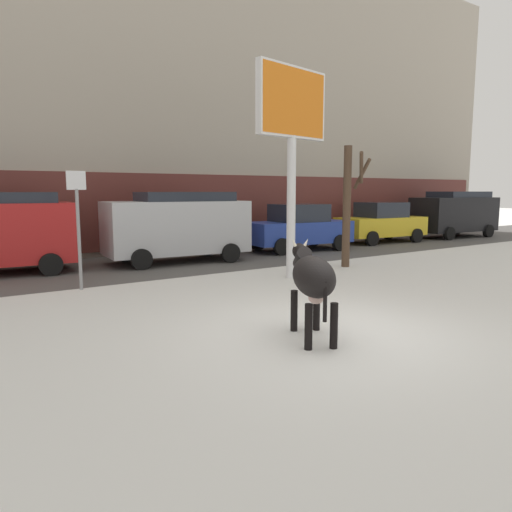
{
  "coord_description": "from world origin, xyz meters",
  "views": [
    {
      "loc": [
        -5.48,
        -5.84,
        2.36
      ],
      "look_at": [
        -0.27,
        1.81,
        1.1
      ],
      "focal_mm": 33.78,
      "sensor_mm": 36.0,
      "label": 1
    }
  ],
  "objects_px": {
    "car_yellow_sedan": "(381,223)",
    "pedestrian_near_billboard": "(233,225)",
    "car_black_van": "(454,213)",
    "bare_tree_left_lot": "(348,203)",
    "billboard": "(292,116)",
    "street_sign": "(78,220)",
    "cow_black": "(312,277)",
    "car_blue_sedan": "(299,228)",
    "car_silver_van": "(177,225)"
  },
  "relations": [
    {
      "from": "car_yellow_sedan",
      "to": "pedestrian_near_billboard",
      "type": "relative_size",
      "value": 2.5
    },
    {
      "from": "car_black_van",
      "to": "car_yellow_sedan",
      "type": "bearing_deg",
      "value": 175.8
    },
    {
      "from": "bare_tree_left_lot",
      "to": "billboard",
      "type": "bearing_deg",
      "value": -169.19
    },
    {
      "from": "street_sign",
      "to": "billboard",
      "type": "bearing_deg",
      "value": -16.8
    },
    {
      "from": "cow_black",
      "to": "car_yellow_sedan",
      "type": "bearing_deg",
      "value": 37.3
    },
    {
      "from": "car_yellow_sedan",
      "to": "pedestrian_near_billboard",
      "type": "height_order",
      "value": "car_yellow_sedan"
    },
    {
      "from": "car_blue_sedan",
      "to": "car_black_van",
      "type": "distance_m",
      "value": 10.17
    },
    {
      "from": "car_silver_van",
      "to": "street_sign",
      "type": "distance_m",
      "value": 4.8
    },
    {
      "from": "cow_black",
      "to": "car_silver_van",
      "type": "distance_m",
      "value": 9.03
    },
    {
      "from": "car_blue_sedan",
      "to": "pedestrian_near_billboard",
      "type": "distance_m",
      "value": 3.16
    },
    {
      "from": "car_blue_sedan",
      "to": "car_black_van",
      "type": "xyz_separation_m",
      "value": [
        10.16,
        -0.1,
        0.33
      ]
    },
    {
      "from": "car_silver_van",
      "to": "street_sign",
      "type": "height_order",
      "value": "street_sign"
    },
    {
      "from": "car_black_van",
      "to": "bare_tree_left_lot",
      "type": "xyz_separation_m",
      "value": [
        -11.51,
        -3.94,
        0.75
      ]
    },
    {
      "from": "billboard",
      "to": "car_yellow_sedan",
      "type": "xyz_separation_m",
      "value": [
        9.08,
        4.81,
        -3.41
      ]
    },
    {
      "from": "car_black_van",
      "to": "pedestrian_near_billboard",
      "type": "xyz_separation_m",
      "value": [
        -11.41,
        3.0,
        -0.36
      ]
    },
    {
      "from": "car_silver_van",
      "to": "bare_tree_left_lot",
      "type": "distance_m",
      "value": 5.58
    },
    {
      "from": "billboard",
      "to": "car_black_van",
      "type": "distance_m",
      "value": 15.14
    },
    {
      "from": "cow_black",
      "to": "billboard",
      "type": "relative_size",
      "value": 0.34
    },
    {
      "from": "car_blue_sedan",
      "to": "pedestrian_near_billboard",
      "type": "relative_size",
      "value": 2.5
    },
    {
      "from": "street_sign",
      "to": "car_black_van",
      "type": "bearing_deg",
      "value": 8.47
    },
    {
      "from": "cow_black",
      "to": "car_silver_van",
      "type": "bearing_deg",
      "value": 78.46
    },
    {
      "from": "billboard",
      "to": "car_black_van",
      "type": "relative_size",
      "value": 1.17
    },
    {
      "from": "car_blue_sedan",
      "to": "bare_tree_left_lot",
      "type": "relative_size",
      "value": 1.16
    },
    {
      "from": "cow_black",
      "to": "bare_tree_left_lot",
      "type": "distance_m",
      "value": 7.68
    },
    {
      "from": "billboard",
      "to": "pedestrian_near_billboard",
      "type": "bearing_deg",
      "value": 69.8
    },
    {
      "from": "car_silver_van",
      "to": "pedestrian_near_billboard",
      "type": "xyz_separation_m",
      "value": [
        4.05,
        3.07,
        -0.36
      ]
    },
    {
      "from": "pedestrian_near_billboard",
      "to": "billboard",
      "type": "bearing_deg",
      "value": -110.2
    },
    {
      "from": "car_black_van",
      "to": "pedestrian_near_billboard",
      "type": "bearing_deg",
      "value": 165.27
    },
    {
      "from": "car_silver_van",
      "to": "car_black_van",
      "type": "distance_m",
      "value": 15.46
    },
    {
      "from": "cow_black",
      "to": "billboard",
      "type": "distance_m",
      "value": 6.38
    },
    {
      "from": "cow_black",
      "to": "car_black_van",
      "type": "height_order",
      "value": "car_black_van"
    },
    {
      "from": "car_black_van",
      "to": "cow_black",
      "type": "bearing_deg",
      "value": -152.69
    },
    {
      "from": "bare_tree_left_lot",
      "to": "car_silver_van",
      "type": "bearing_deg",
      "value": 135.61
    },
    {
      "from": "car_yellow_sedan",
      "to": "street_sign",
      "type": "bearing_deg",
      "value": -167.15
    },
    {
      "from": "billboard",
      "to": "car_silver_van",
      "type": "height_order",
      "value": "billboard"
    },
    {
      "from": "car_yellow_sedan",
      "to": "car_silver_van",
      "type": "bearing_deg",
      "value": -177.56
    },
    {
      "from": "car_black_van",
      "to": "car_silver_van",
      "type": "bearing_deg",
      "value": -179.74
    },
    {
      "from": "car_silver_van",
      "to": "pedestrian_near_billboard",
      "type": "bearing_deg",
      "value": 37.17
    },
    {
      "from": "car_yellow_sedan",
      "to": "car_black_van",
      "type": "relative_size",
      "value": 0.91
    },
    {
      "from": "billboard",
      "to": "car_silver_van",
      "type": "xyz_separation_m",
      "value": [
        -1.31,
        4.37,
        -3.07
      ]
    },
    {
      "from": "car_yellow_sedan",
      "to": "street_sign",
      "type": "distance_m",
      "value": 14.64
    },
    {
      "from": "cow_black",
      "to": "billboard",
      "type": "height_order",
      "value": "billboard"
    },
    {
      "from": "billboard",
      "to": "bare_tree_left_lot",
      "type": "xyz_separation_m",
      "value": [
        2.64,
        0.5,
        -2.33
      ]
    },
    {
      "from": "billboard",
      "to": "cow_black",
      "type": "bearing_deg",
      "value": -124.86
    },
    {
      "from": "car_yellow_sedan",
      "to": "street_sign",
      "type": "relative_size",
      "value": 1.53
    },
    {
      "from": "car_silver_van",
      "to": "pedestrian_near_billboard",
      "type": "height_order",
      "value": "car_silver_van"
    },
    {
      "from": "billboard",
      "to": "street_sign",
      "type": "distance_m",
      "value": 6.02
    },
    {
      "from": "car_black_van",
      "to": "bare_tree_left_lot",
      "type": "relative_size",
      "value": 1.27
    },
    {
      "from": "cow_black",
      "to": "car_black_van",
      "type": "xyz_separation_m",
      "value": [
        17.26,
        8.91,
        0.25
      ]
    },
    {
      "from": "car_silver_van",
      "to": "car_blue_sedan",
      "type": "bearing_deg",
      "value": 1.81
    }
  ]
}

